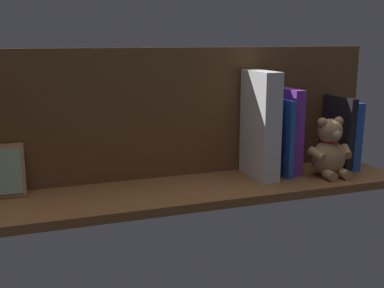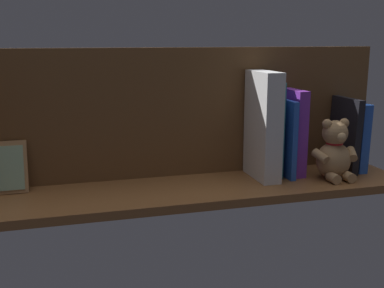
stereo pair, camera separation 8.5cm
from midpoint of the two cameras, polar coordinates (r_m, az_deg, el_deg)
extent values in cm
cube|color=brown|center=(127.09, 1.92, -5.46)|extent=(116.71, 27.01, 2.20)
cube|color=brown|center=(133.24, 0.52, 3.71)|extent=(116.71, 1.50, 35.46)
cube|color=blue|center=(150.02, 20.10, 0.89)|extent=(3.09, 12.66, 19.81)
cube|color=black|center=(147.59, 19.19, 1.07)|extent=(2.86, 13.69, 21.28)
ellipsoid|color=tan|center=(139.26, 18.06, -1.85)|extent=(9.66, 8.66, 10.09)
sphere|color=tan|center=(137.65, 18.27, 1.23)|extent=(6.93, 6.93, 6.93)
sphere|color=tan|center=(138.63, 19.24, 2.33)|extent=(2.68, 2.68, 2.68)
sphere|color=tan|center=(135.78, 17.42, 2.26)|extent=(2.68, 2.68, 2.68)
sphere|color=tan|center=(135.35, 18.93, 0.78)|extent=(2.68, 2.68, 2.68)
cylinder|color=tan|center=(140.50, 20.02, -1.13)|extent=(3.95, 5.47, 3.73)
cylinder|color=tan|center=(135.28, 16.69, -1.40)|extent=(3.88, 5.46, 3.73)
cylinder|color=tan|center=(138.02, 19.71, -3.69)|extent=(2.71, 3.81, 2.68)
cylinder|color=tan|center=(135.53, 18.13, -3.87)|extent=(2.71, 3.81, 2.68)
torus|color=red|center=(138.18, 18.19, 0.11)|extent=(4.64, 4.64, 0.79)
cube|color=purple|center=(139.64, 13.59, 1.37)|extent=(3.06, 11.84, 23.96)
cube|color=blue|center=(137.64, 12.56, 0.73)|extent=(1.50, 13.51, 21.45)
cube|color=teal|center=(137.30, 11.38, 1.79)|extent=(1.82, 10.53, 26.29)
cube|color=silver|center=(133.01, 10.21, 2.16)|extent=(5.04, 15.14, 29.32)
cube|color=#A87A4C|center=(127.14, -19.45, -2.67)|extent=(10.61, 4.61, 13.06)
cube|color=#8CAD8C|center=(126.45, -19.47, -2.75)|extent=(8.91, 3.25, 10.80)
camera|label=1|loc=(0.04, -88.04, 0.43)|focal=45.11mm
camera|label=2|loc=(0.04, 91.96, -0.43)|focal=45.11mm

